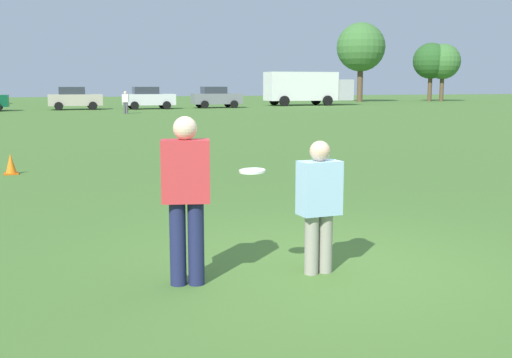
% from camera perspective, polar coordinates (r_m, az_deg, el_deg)
% --- Properties ---
extents(ground_plane, '(197.92, 197.92, 0.00)m').
position_cam_1_polar(ground_plane, '(7.20, 6.68, -7.91)').
color(ground_plane, '#47702D').
extents(player_thrower, '(0.54, 0.39, 1.73)m').
position_cam_1_polar(player_thrower, '(6.34, -6.39, -1.11)').
color(player_thrower, '#1E234C').
rests_on(player_thrower, ground).
extents(player_defender, '(0.46, 0.28, 1.45)m').
position_cam_1_polar(player_defender, '(6.76, 5.77, -1.95)').
color(player_defender, gray).
rests_on(player_defender, ground).
extents(frisbee, '(0.27, 0.27, 0.04)m').
position_cam_1_polar(frisbee, '(6.39, -0.34, 0.73)').
color(frisbee, white).
extents(traffic_cone, '(0.32, 0.32, 0.48)m').
position_cam_1_polar(traffic_cone, '(15.36, -21.43, 1.26)').
color(traffic_cone, '#D8590C').
rests_on(traffic_cone, ground).
extents(parked_car_mid_right, '(4.24, 2.30, 1.82)m').
position_cam_1_polar(parked_car_mid_right, '(52.69, -16.22, 7.09)').
color(parked_car_mid_right, '#B7AD99').
rests_on(parked_car_mid_right, ground).
extents(parked_car_near_right, '(4.24, 2.30, 1.82)m').
position_cam_1_polar(parked_car_near_right, '(52.71, -9.80, 7.30)').
color(parked_car_near_right, silver).
rests_on(parked_car_near_right, ground).
extents(parked_car_far_right, '(4.24, 2.30, 1.82)m').
position_cam_1_polar(parked_car_far_right, '(54.72, -3.67, 7.45)').
color(parked_car_far_right, slate).
rests_on(parked_car_far_right, ground).
extents(box_truck, '(8.56, 3.16, 3.18)m').
position_cam_1_polar(box_truck, '(61.09, 4.66, 8.34)').
color(box_truck, white).
rests_on(box_truck, ground).
extents(bystander_sideline_watcher, '(0.49, 0.38, 1.55)m').
position_cam_1_polar(bystander_sideline_watcher, '(44.73, -11.79, 6.97)').
color(bystander_sideline_watcher, '#4C4C51').
rests_on(bystander_sideline_watcher, ground).
extents(tree_east_birch, '(5.56, 5.56, 9.04)m').
position_cam_1_polar(tree_east_birch, '(74.42, 9.53, 11.74)').
color(tree_east_birch, brown).
rests_on(tree_east_birch, ground).
extents(tree_east_oak, '(4.26, 4.26, 6.92)m').
position_cam_1_polar(tree_east_oak, '(78.81, 15.64, 10.30)').
color(tree_east_oak, brown).
rests_on(tree_east_oak, ground).
extents(tree_far_east_pine, '(4.18, 4.18, 6.80)m').
position_cam_1_polar(tree_far_east_pine, '(79.03, 16.65, 10.20)').
color(tree_far_east_pine, brown).
rests_on(tree_far_east_pine, ground).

